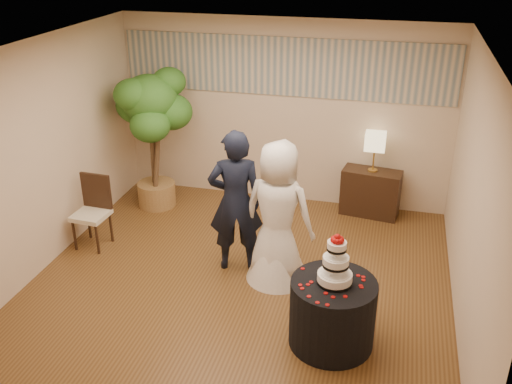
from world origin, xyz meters
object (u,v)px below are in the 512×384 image
(bride, at_px, (278,213))
(cake_table, at_px, (332,313))
(ficus_tree, at_px, (152,139))
(wedding_cake, at_px, (336,259))
(console, at_px, (370,193))
(table_lamp, at_px, (374,152))
(side_chair, at_px, (91,213))
(groom, at_px, (236,202))

(bride, bearing_deg, cake_table, 137.94)
(cake_table, relative_size, ficus_tree, 0.40)
(wedding_cake, distance_m, console, 3.15)
(table_lamp, height_order, side_chair, table_lamp)
(table_lamp, relative_size, side_chair, 0.59)
(console, relative_size, ficus_tree, 0.39)
(side_chair, bearing_deg, cake_table, -16.10)
(wedding_cake, bearing_deg, console, 86.71)
(groom, bearing_deg, cake_table, 122.40)
(side_chair, bearing_deg, console, 31.19)
(bride, xyz_separation_m, cake_table, (0.80, -1.05, -0.52))
(groom, bearing_deg, ficus_tree, -56.28)
(cake_table, bearing_deg, groom, 139.06)
(side_chair, bearing_deg, bride, 0.12)
(bride, bearing_deg, wedding_cake, 137.94)
(ficus_tree, bearing_deg, wedding_cake, -40.22)
(groom, height_order, wedding_cake, groom)
(groom, relative_size, bride, 1.03)
(table_lamp, distance_m, side_chair, 4.05)
(cake_table, distance_m, console, 3.08)
(ficus_tree, relative_size, side_chair, 2.21)
(wedding_cake, xyz_separation_m, table_lamp, (0.18, 3.07, -0.02))
(console, bearing_deg, bride, -107.98)
(cake_table, distance_m, ficus_tree, 4.05)
(table_lamp, bearing_deg, console, 0.00)
(table_lamp, relative_size, ficus_tree, 0.27)
(bride, xyz_separation_m, ficus_tree, (-2.24, 1.52, 0.19))
(wedding_cake, distance_m, side_chair, 3.62)
(groom, xyz_separation_m, ficus_tree, (-1.68, 1.39, 0.17))
(groom, xyz_separation_m, side_chair, (-2.02, 0.02, -0.43))
(console, height_order, ficus_tree, ficus_tree)
(cake_table, bearing_deg, console, 86.71)
(groom, bearing_deg, table_lamp, -145.75)
(wedding_cake, bearing_deg, bride, 127.36)
(groom, bearing_deg, wedding_cake, 122.40)
(bride, height_order, cake_table, bride)
(groom, height_order, cake_table, groom)
(groom, relative_size, table_lamp, 3.15)
(bride, bearing_deg, ficus_tree, -23.63)
(wedding_cake, bearing_deg, side_chair, 160.47)
(groom, bearing_deg, console, -145.75)
(cake_table, distance_m, table_lamp, 3.14)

